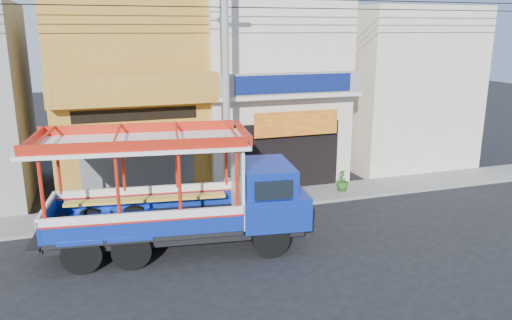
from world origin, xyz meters
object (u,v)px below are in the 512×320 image
(utility_pole, at_px, (230,75))
(songthaew_truck, at_px, (195,192))
(potted_plant_a, at_px, (267,182))
(potted_plant_c, at_px, (342,180))
(green_sign, at_px, (68,210))

(utility_pole, distance_m, songthaew_truck, 4.62)
(utility_pole, distance_m, potted_plant_a, 4.78)
(potted_plant_c, bearing_deg, songthaew_truck, -29.60)
(songthaew_truck, distance_m, green_sign, 5.28)
(utility_pole, height_order, songthaew_truck, utility_pole)
(green_sign, bearing_deg, utility_pole, -6.61)
(songthaew_truck, xyz_separation_m, potted_plant_a, (3.62, 3.68, -1.12))
(utility_pole, xyz_separation_m, green_sign, (-5.74, 0.67, -4.54))
(songthaew_truck, relative_size, potted_plant_a, 7.36)
(green_sign, distance_m, potted_plant_a, 7.47)
(green_sign, distance_m, potted_plant_c, 10.67)
(songthaew_truck, bearing_deg, green_sign, 138.66)
(green_sign, relative_size, potted_plant_c, 0.97)
(potted_plant_a, bearing_deg, utility_pole, -166.95)
(utility_pole, relative_size, songthaew_truck, 3.37)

